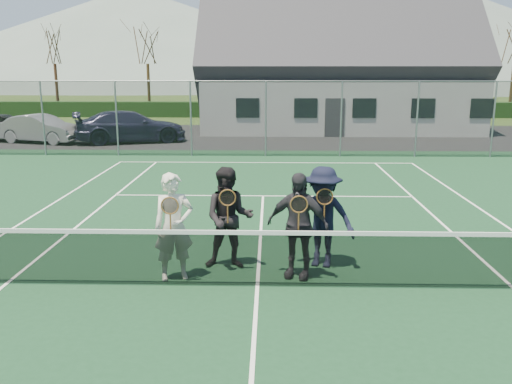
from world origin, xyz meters
TOP-DOWN VIEW (x-y plane):
  - ground at (0.00, 20.00)m, footprint 220.00×220.00m
  - court_surface at (0.00, 0.00)m, footprint 30.00×30.00m
  - tarmac_carpark at (-4.00, 20.00)m, footprint 40.00×12.00m
  - hedge_row at (0.00, 32.00)m, footprint 40.00×1.20m
  - hill_west at (-25.00, 95.00)m, footprint 110.00×110.00m
  - hill_centre at (20.00, 95.00)m, footprint 120.00×120.00m
  - car_a at (-12.96, 18.05)m, footprint 4.38×2.48m
  - car_b at (-10.77, 17.36)m, footprint 4.31×2.48m
  - car_c at (-6.53, 17.64)m, footprint 5.64×3.71m
  - court_markings at (0.00, 0.00)m, footprint 11.03×23.83m
  - tennis_net at (0.00, 0.00)m, footprint 11.68×0.08m
  - perimeter_fence at (0.00, 13.50)m, footprint 30.07×0.07m
  - clubhouse at (4.00, 24.00)m, footprint 15.60×8.20m
  - tree_a at (-16.00, 33.00)m, footprint 3.20×3.20m
  - tree_b at (-9.00, 33.00)m, footprint 3.20×3.20m
  - tree_c at (2.00, 33.00)m, footprint 3.20×3.20m
  - tree_d at (12.00, 33.00)m, footprint 3.20×3.20m
  - player_a at (-1.39, 0.32)m, footprint 0.76×0.63m
  - player_b at (-0.52, 0.89)m, footprint 0.88×0.69m
  - player_c at (0.66, 0.46)m, footprint 1.14×0.76m
  - player_d at (1.12, 1.00)m, footprint 1.32×1.01m

SIDE VIEW (x-z plane):
  - ground at x=0.00m, z-range 0.00..0.00m
  - tarmac_carpark at x=-4.00m, z-range 0.00..0.01m
  - court_surface at x=0.00m, z-range 0.00..0.02m
  - court_markings at x=0.00m, z-range 0.02..0.03m
  - tennis_net at x=0.00m, z-range -0.01..1.09m
  - hedge_row at x=0.00m, z-range 0.00..1.10m
  - car_b at x=-10.77m, z-range 0.00..1.34m
  - car_a at x=-12.96m, z-range 0.00..1.41m
  - car_c at x=-6.53m, z-range 0.00..1.52m
  - player_d at x=1.12m, z-range 0.02..1.82m
  - player_b at x=-0.52m, z-range 0.02..1.82m
  - player_c at x=0.66m, z-range 0.02..1.82m
  - player_a at x=-1.39m, z-range 0.02..1.82m
  - perimeter_fence at x=0.00m, z-range 0.01..3.03m
  - clubhouse at x=4.00m, z-range 0.14..7.84m
  - tree_a at x=-16.00m, z-range 1.91..9.68m
  - tree_b at x=-9.00m, z-range 1.91..9.68m
  - tree_c at x=2.00m, z-range 1.91..9.68m
  - tree_d at x=12.00m, z-range 1.91..9.68m
  - hill_west at x=-25.00m, z-range 0.00..18.00m
  - hill_centre at x=20.00m, z-range 0.00..22.00m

